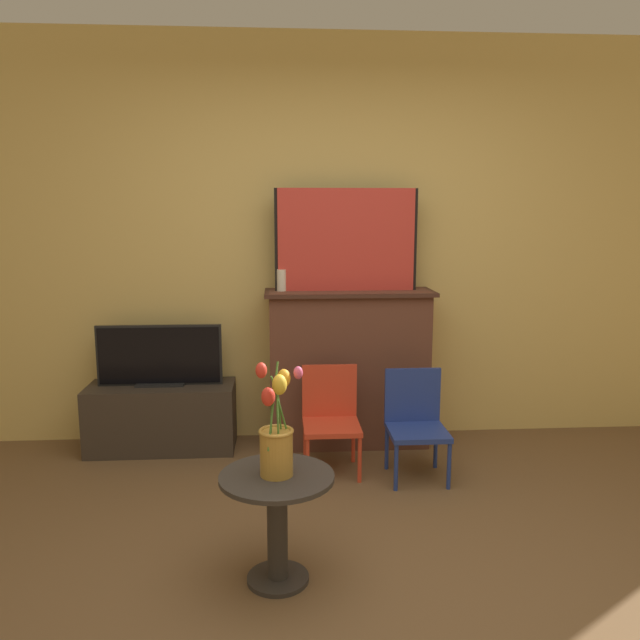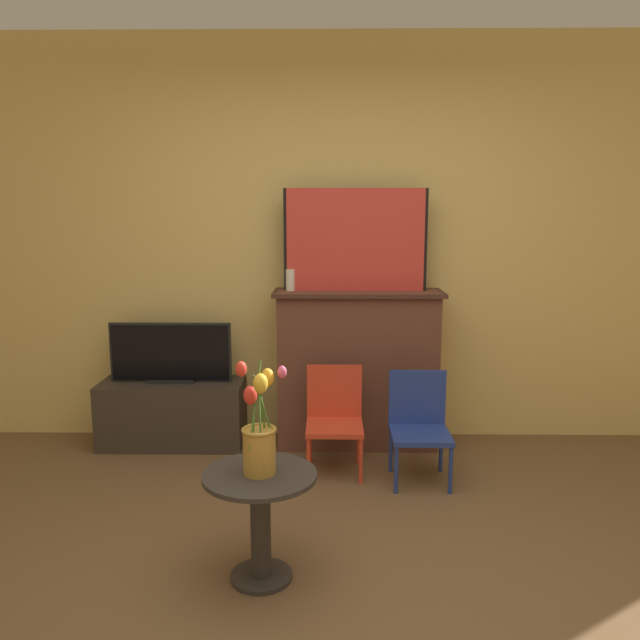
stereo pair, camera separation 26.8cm
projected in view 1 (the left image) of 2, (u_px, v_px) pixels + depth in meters
name	position (u px, v px, depth m)	size (l,w,h in m)	color
ground_plane	(375.00, 627.00, 2.36)	(14.00, 14.00, 0.00)	brown
wall_back	(330.00, 242.00, 4.22)	(8.00, 0.06, 2.70)	#E0BC66
fireplace_mantel	(349.00, 366.00, 4.17)	(1.10, 0.39, 1.04)	brown
painting	(346.00, 240.00, 4.03)	(0.93, 0.03, 0.66)	black
mantel_candle	(282.00, 280.00, 4.04)	(0.06, 0.06, 0.14)	silver
tv_stand	(162.00, 417.00, 4.11)	(0.95, 0.38, 0.43)	#382D23
tv_monitor	(159.00, 356.00, 4.04)	(0.80, 0.12, 0.40)	black
chair_red	(331.00, 414.00, 3.77)	(0.34, 0.34, 0.63)	red
chair_blue	(415.00, 419.00, 3.68)	(0.34, 0.34, 0.63)	navy
side_table	(277.00, 512.00, 2.60)	(0.48, 0.48, 0.48)	#332D28
vase_tulips	(277.00, 437.00, 2.54)	(0.19, 0.20, 0.50)	#B78433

